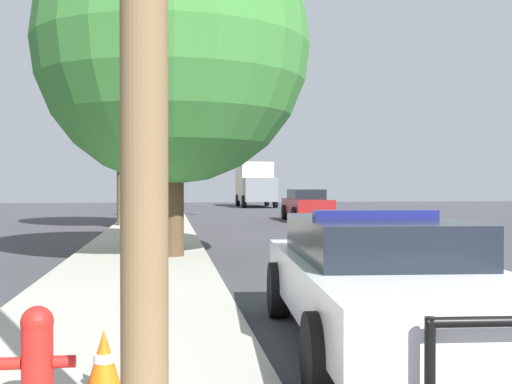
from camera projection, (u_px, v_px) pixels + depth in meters
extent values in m
cube|color=#ADA89E|center=(103.00, 358.00, 6.04)|extent=(3.00, 110.00, 0.13)
cube|color=white|center=(382.00, 287.00, 6.67)|extent=(2.22, 5.27, 0.56)
cube|color=black|center=(375.00, 238.00, 6.92)|extent=(1.79, 2.78, 0.42)
cylinder|color=black|center=(320.00, 356.00, 5.02)|extent=(0.29, 0.72, 0.70)
cylinder|color=black|center=(418.00, 288.00, 8.33)|extent=(0.29, 0.72, 0.70)
cylinder|color=black|center=(278.00, 290.00, 8.20)|extent=(0.29, 0.72, 0.70)
cylinder|color=black|center=(430.00, 373.00, 3.95)|extent=(0.07, 0.07, 0.69)
cylinder|color=black|center=(496.00, 322.00, 3.98)|extent=(0.89, 0.13, 0.07)
cube|color=navy|center=(375.00, 214.00, 6.92)|extent=(1.35, 0.29, 0.09)
cube|color=navy|center=(470.00, 283.00, 6.73)|extent=(0.26, 3.70, 0.16)
cylinder|color=red|center=(37.00, 372.00, 4.31)|extent=(0.21, 0.21, 0.61)
sphere|color=red|center=(37.00, 322.00, 4.31)|extent=(0.22, 0.22, 0.22)
cylinder|color=red|center=(10.00, 364.00, 4.29)|extent=(0.15, 0.08, 0.08)
cylinder|color=red|center=(65.00, 362.00, 4.34)|extent=(0.15, 0.08, 0.08)
cylinder|color=#424247|center=(152.00, 167.00, 31.63)|extent=(0.16, 0.16, 4.87)
cylinder|color=#424247|center=(194.00, 121.00, 31.89)|extent=(4.15, 0.11, 0.11)
cube|color=black|center=(235.00, 131.00, 32.18)|extent=(0.30, 0.24, 0.90)
sphere|color=red|center=(236.00, 125.00, 32.05)|extent=(0.20, 0.20, 0.20)
sphere|color=orange|center=(236.00, 131.00, 32.05)|extent=(0.20, 0.20, 0.20)
sphere|color=green|center=(236.00, 137.00, 32.05)|extent=(0.20, 0.20, 0.20)
cube|color=maroon|center=(307.00, 206.00, 29.84)|extent=(1.78, 4.57, 0.67)
cube|color=black|center=(306.00, 194.00, 30.06)|extent=(1.50, 2.39, 0.45)
cylinder|color=black|center=(331.00, 215.00, 28.54)|extent=(0.26, 0.72, 0.71)
cylinder|color=black|center=(295.00, 215.00, 28.36)|extent=(0.26, 0.72, 0.71)
cylinder|color=black|center=(318.00, 212.00, 31.34)|extent=(0.26, 0.72, 0.71)
cylinder|color=black|center=(285.00, 212.00, 31.15)|extent=(0.26, 0.72, 0.71)
cube|color=slate|center=(260.00, 190.00, 46.41)|extent=(2.36, 1.89, 1.74)
cube|color=beige|center=(254.00, 182.00, 49.73)|extent=(2.36, 4.85, 2.93)
cylinder|color=black|center=(275.00, 201.00, 46.76)|extent=(0.28, 0.92, 0.92)
cylinder|color=black|center=(244.00, 202.00, 46.44)|extent=(0.28, 0.92, 0.92)
cylinder|color=black|center=(267.00, 200.00, 50.81)|extent=(0.28, 0.92, 0.92)
cylinder|color=black|center=(238.00, 200.00, 50.49)|extent=(0.28, 0.92, 0.92)
cylinder|color=brown|center=(123.00, 177.00, 24.62)|extent=(0.48, 0.48, 3.75)
sphere|color=#999933|center=(123.00, 91.00, 24.58)|extent=(5.18, 5.18, 5.18)
cylinder|color=#4C3823|center=(173.00, 189.00, 14.03)|extent=(0.48, 0.48, 2.93)
sphere|color=#387A33|center=(173.00, 47.00, 14.00)|extent=(5.99, 5.99, 5.99)
cone|color=orange|center=(104.00, 361.00, 4.83)|extent=(0.28, 0.28, 0.47)
cylinder|color=white|center=(104.00, 358.00, 4.83)|extent=(0.16, 0.16, 0.07)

